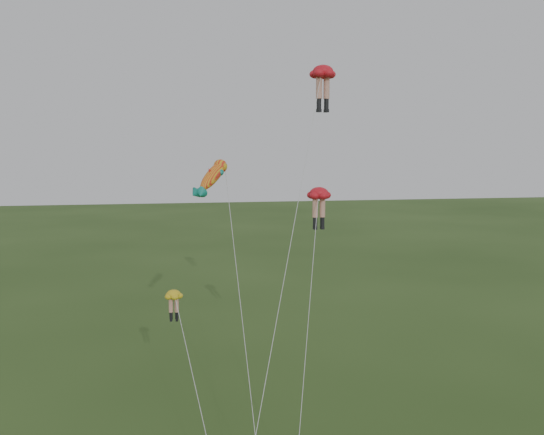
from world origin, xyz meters
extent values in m
ellipsoid|color=red|center=(4.28, 7.55, 20.37)|extent=(1.84, 1.84, 0.78)
cylinder|color=tan|center=(4.04, 7.50, 19.45)|extent=(0.35, 0.35, 1.19)
cylinder|color=black|center=(4.04, 7.50, 18.56)|extent=(0.27, 0.27, 0.60)
cube|color=black|center=(4.04, 7.50, 18.18)|extent=(0.26, 0.38, 0.17)
cylinder|color=tan|center=(4.51, 7.60, 19.45)|extent=(0.35, 0.35, 1.19)
cylinder|color=black|center=(4.51, 7.60, 18.56)|extent=(0.27, 0.27, 0.60)
cube|color=black|center=(4.51, 7.60, 18.18)|extent=(0.26, 0.38, 0.17)
cylinder|color=silver|center=(1.21, 2.58, 10.49)|extent=(6.17, 9.97, 20.55)
ellipsoid|color=red|center=(3.98, 7.06, 13.48)|extent=(1.51, 1.51, 0.71)
cylinder|color=tan|center=(3.76, 7.05, 12.64)|extent=(0.32, 0.32, 1.09)
cylinder|color=black|center=(3.76, 7.05, 11.82)|extent=(0.25, 0.25, 0.55)
cube|color=black|center=(3.76, 7.05, 11.46)|extent=(0.20, 0.33, 0.16)
cylinder|color=tan|center=(4.19, 7.07, 12.64)|extent=(0.32, 0.32, 1.09)
cylinder|color=black|center=(4.19, 7.07, 11.82)|extent=(0.25, 0.25, 0.55)
cube|color=black|center=(4.19, 7.07, 11.46)|extent=(0.20, 0.33, 0.16)
cylinder|color=silver|center=(2.39, 2.99, 7.02)|extent=(3.21, 8.17, 13.62)
ellipsoid|color=gold|center=(-4.41, 4.48, 8.54)|extent=(1.06, 1.06, 0.48)
cylinder|color=tan|center=(-4.56, 4.50, 7.97)|extent=(0.22, 0.22, 0.74)
cylinder|color=black|center=(-4.56, 4.50, 7.41)|extent=(0.17, 0.17, 0.37)
cube|color=black|center=(-4.56, 4.50, 7.18)|extent=(0.14, 0.23, 0.11)
cylinder|color=tan|center=(-4.26, 4.47, 7.97)|extent=(0.22, 0.22, 0.74)
cylinder|color=black|center=(-4.26, 4.47, 7.41)|extent=(0.17, 0.17, 0.37)
cube|color=black|center=(-4.26, 4.47, 7.18)|extent=(0.14, 0.23, 0.11)
cylinder|color=silver|center=(-3.43, 0.09, 4.50)|extent=(2.01, 8.82, 8.58)
ellipsoid|color=gold|center=(-1.84, 9.91, 14.44)|extent=(2.56, 2.87, 2.35)
sphere|color=gold|center=(-1.84, 9.91, 14.44)|extent=(1.48, 1.53, 1.24)
cone|color=#148679|center=(-1.84, 9.91, 14.44)|extent=(1.25, 1.32, 1.22)
cone|color=#148679|center=(-1.84, 9.91, 14.44)|extent=(1.25, 1.32, 1.22)
cone|color=#148679|center=(-1.84, 9.91, 14.44)|extent=(0.71, 0.74, 0.68)
cone|color=#148679|center=(-1.84, 9.91, 14.44)|extent=(0.71, 0.74, 0.68)
cone|color=red|center=(-1.84, 9.91, 14.44)|extent=(0.74, 0.77, 0.66)
cylinder|color=silver|center=(-1.28, 4.22, 7.33)|extent=(1.15, 11.40, 14.23)
camera|label=1|loc=(-4.87, -26.54, 16.11)|focal=40.00mm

